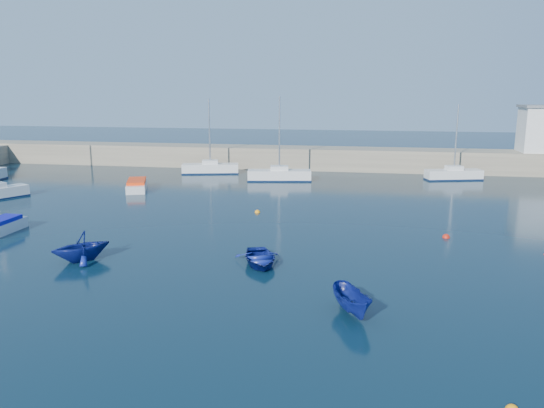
% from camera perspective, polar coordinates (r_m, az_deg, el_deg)
% --- Properties ---
extents(ground, '(220.00, 220.00, 0.00)m').
position_cam_1_polar(ground, '(22.65, -10.83, -13.17)').
color(ground, '#0B212F').
rests_on(ground, ground).
extents(back_wall, '(96.00, 4.50, 2.60)m').
position_cam_1_polar(back_wall, '(66.01, 3.39, 4.97)').
color(back_wall, gray).
rests_on(back_wall, ground).
extents(sailboat_5, '(6.74, 3.29, 8.59)m').
position_cam_1_polar(sailboat_5, '(62.38, -6.65, 3.86)').
color(sailboat_5, silver).
rests_on(sailboat_5, ground).
extents(sailboat_6, '(6.97, 3.00, 8.90)m').
position_cam_1_polar(sailboat_6, '(57.03, 0.79, 3.17)').
color(sailboat_6, silver).
rests_on(sailboat_6, ground).
extents(sailboat_7, '(6.27, 3.22, 8.03)m').
position_cam_1_polar(sailboat_7, '(60.89, 18.95, 3.06)').
color(sailboat_7, silver).
rests_on(sailboat_7, ground).
extents(motorboat_1, '(1.49, 4.14, 1.01)m').
position_cam_1_polar(motorboat_1, '(40.64, -27.23, -2.17)').
color(motorboat_1, silver).
rests_on(motorboat_1, ground).
extents(motorboat_2, '(3.39, 5.29, 1.03)m').
position_cam_1_polar(motorboat_2, '(53.36, -14.34, 1.99)').
color(motorboat_2, silver).
rests_on(motorboat_2, ground).
extents(dinghy_center, '(3.61, 4.25, 0.75)m').
position_cam_1_polar(dinghy_center, '(29.82, -1.34, -5.86)').
color(dinghy_center, navy).
rests_on(dinghy_center, ground).
extents(dinghy_left, '(4.28, 4.30, 1.72)m').
position_cam_1_polar(dinghy_left, '(32.23, -19.86, -4.31)').
color(dinghy_left, navy).
rests_on(dinghy_left, ground).
extents(dinghy_right, '(2.32, 3.25, 1.18)m').
position_cam_1_polar(dinghy_right, '(23.66, 8.61, -10.38)').
color(dinghy_right, navy).
rests_on(dinghy_right, ground).
extents(buoy_1, '(0.50, 0.50, 0.50)m').
position_cam_1_polar(buoy_1, '(37.08, 18.22, -3.45)').
color(buoy_1, red).
rests_on(buoy_1, ground).
extents(buoy_3, '(0.44, 0.44, 0.44)m').
position_cam_1_polar(buoy_3, '(42.31, -1.57, -0.92)').
color(buoy_3, orange).
rests_on(buoy_3, ground).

